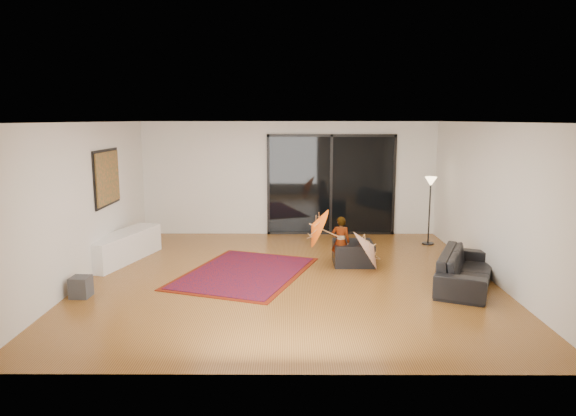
{
  "coord_description": "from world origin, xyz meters",
  "views": [
    {
      "loc": [
        0.02,
        -8.7,
        2.75
      ],
      "look_at": [
        -0.02,
        0.8,
        1.1
      ],
      "focal_mm": 32.0,
      "sensor_mm": 36.0,
      "label": 1
    }
  ],
  "objects_px": {
    "sofa": "(466,269)",
    "child": "(341,242)",
    "media_console": "(123,247)",
    "ottoman": "(353,253)"
  },
  "relations": [
    {
      "from": "media_console",
      "to": "sofa",
      "type": "xyz_separation_m",
      "value": [
        6.2,
        -1.5,
        0.01
      ]
    },
    {
      "from": "media_console",
      "to": "ottoman",
      "type": "xyz_separation_m",
      "value": [
        4.48,
        -0.19,
        -0.06
      ]
    },
    {
      "from": "media_console",
      "to": "child",
      "type": "xyz_separation_m",
      "value": [
        4.22,
        -0.4,
        0.21
      ]
    },
    {
      "from": "sofa",
      "to": "child",
      "type": "xyz_separation_m",
      "value": [
        -1.98,
        1.1,
        0.19
      ]
    },
    {
      "from": "child",
      "to": "media_console",
      "type": "bearing_deg",
      "value": 1.79
    },
    {
      "from": "sofa",
      "to": "ottoman",
      "type": "xyz_separation_m",
      "value": [
        -1.72,
        1.31,
        -0.08
      ]
    },
    {
      "from": "sofa",
      "to": "ottoman",
      "type": "bearing_deg",
      "value": 76.63
    },
    {
      "from": "ottoman",
      "to": "child",
      "type": "xyz_separation_m",
      "value": [
        -0.26,
        -0.2,
        0.27
      ]
    },
    {
      "from": "sofa",
      "to": "child",
      "type": "height_order",
      "value": "child"
    },
    {
      "from": "sofa",
      "to": "child",
      "type": "distance_m",
      "value": 2.28
    }
  ]
}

